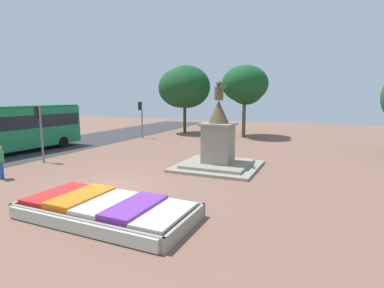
{
  "coord_description": "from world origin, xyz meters",
  "views": [
    {
      "loc": [
        8.58,
        -10.41,
        4.1
      ],
      "look_at": [
        3.2,
        2.04,
        1.92
      ],
      "focal_mm": 28.0,
      "sensor_mm": 36.0,
      "label": 1
    }
  ],
  "objects_px": {
    "flower_planter": "(105,209)",
    "traffic_light_far_corner": "(141,113)",
    "traffic_light_mid_block": "(39,123)",
    "city_bus": "(12,126)",
    "pedestrian_with_handbag": "(0,160)",
    "statue_monument": "(218,147)"
  },
  "relations": [
    {
      "from": "flower_planter",
      "to": "traffic_light_far_corner",
      "type": "bearing_deg",
      "value": 119.28
    },
    {
      "from": "traffic_light_mid_block",
      "to": "traffic_light_far_corner",
      "type": "bearing_deg",
      "value": 91.51
    },
    {
      "from": "city_bus",
      "to": "pedestrian_with_handbag",
      "type": "xyz_separation_m",
      "value": [
        5.83,
        -4.95,
        -0.97
      ]
    },
    {
      "from": "flower_planter",
      "to": "traffic_light_mid_block",
      "type": "height_order",
      "value": "traffic_light_mid_block"
    },
    {
      "from": "pedestrian_with_handbag",
      "to": "city_bus",
      "type": "bearing_deg",
      "value": 139.66
    },
    {
      "from": "flower_planter",
      "to": "statue_monument",
      "type": "xyz_separation_m",
      "value": [
        1.24,
        8.38,
        0.93
      ]
    },
    {
      "from": "city_bus",
      "to": "pedestrian_with_handbag",
      "type": "bearing_deg",
      "value": -40.34
    },
    {
      "from": "statue_monument",
      "to": "traffic_light_mid_block",
      "type": "height_order",
      "value": "statue_monument"
    },
    {
      "from": "statue_monument",
      "to": "traffic_light_mid_block",
      "type": "xyz_separation_m",
      "value": [
        -10.46,
        -3.1,
        1.24
      ]
    },
    {
      "from": "statue_monument",
      "to": "traffic_light_far_corner",
      "type": "distance_m",
      "value": 13.84
    },
    {
      "from": "traffic_light_far_corner",
      "to": "traffic_light_mid_block",
      "type": "bearing_deg",
      "value": -88.49
    },
    {
      "from": "traffic_light_mid_block",
      "to": "city_bus",
      "type": "relative_size",
      "value": 0.35
    },
    {
      "from": "flower_planter",
      "to": "statue_monument",
      "type": "distance_m",
      "value": 8.53
    },
    {
      "from": "traffic_light_far_corner",
      "to": "pedestrian_with_handbag",
      "type": "bearing_deg",
      "value": -83.84
    },
    {
      "from": "city_bus",
      "to": "pedestrian_with_handbag",
      "type": "relative_size",
      "value": 5.95
    },
    {
      "from": "traffic_light_mid_block",
      "to": "pedestrian_with_handbag",
      "type": "distance_m",
      "value": 4.03
    },
    {
      "from": "statue_monument",
      "to": "flower_planter",
      "type": "bearing_deg",
      "value": -98.39
    },
    {
      "from": "flower_planter",
      "to": "pedestrian_with_handbag",
      "type": "height_order",
      "value": "pedestrian_with_handbag"
    },
    {
      "from": "flower_planter",
      "to": "traffic_light_far_corner",
      "type": "xyz_separation_m",
      "value": [
        -9.53,
        17.0,
        2.15
      ]
    },
    {
      "from": "traffic_light_mid_block",
      "to": "city_bus",
      "type": "bearing_deg",
      "value": 162.17
    },
    {
      "from": "pedestrian_with_handbag",
      "to": "traffic_light_far_corner",
      "type": "bearing_deg",
      "value": 96.16
    },
    {
      "from": "traffic_light_mid_block",
      "to": "traffic_light_far_corner",
      "type": "xyz_separation_m",
      "value": [
        -0.31,
        11.71,
        -0.02
      ]
    }
  ]
}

